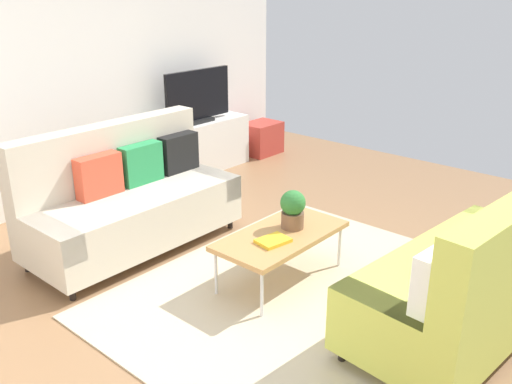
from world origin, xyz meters
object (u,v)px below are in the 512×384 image
Objects in this scene: table_book_0 at (273,241)px; bottle_0 at (173,120)px; tv at (198,97)px; storage_trunk at (262,138)px; tv_console at (199,146)px; coffee_table at (281,236)px; couch_green at (475,277)px; bottle_1 at (180,117)px; vase_0 at (158,125)px; couch_beige at (130,199)px; bottle_2 at (187,119)px; potted_plant at (293,209)px.

table_book_0 is 1.15× the size of bottle_0.
tv is 1.92× the size of storage_trunk.
tv reaches higher than tv_console.
couch_green is at bearing -78.82° from coffee_table.
table_book_0 is at bearing -117.60° from bottle_1.
couch_green reaches higher than storage_trunk.
vase_0 is at bearing 173.12° from tv.
coffee_table is at bearing -109.40° from vase_0.
couch_beige is at bearing -161.42° from storage_trunk.
bottle_1 reaches higher than table_book_0.
tv_console is at bearing -4.93° from vase_0.
bottle_1 is at bearing 177.59° from storage_trunk.
potted_plant is at bearing -114.38° from bottle_2.
bottle_0 is at bearing 69.72° from potted_plant.
potted_plant is at bearing -112.27° from bottle_1.
potted_plant is at bearing -135.24° from storage_trunk.
couch_beige is at bearing -147.39° from bottle_2.
tv_console is 2.87m from potted_plant.
tv reaches higher than storage_trunk.
couch_green is 1.97× the size of tv.
tv is at bearing 2.69° from bottle_0.
table_book_0 is 1.02× the size of bottle_1.
bottle_0 is (1.23, 2.54, 0.31)m from table_book_0.
coffee_table is 0.18m from table_book_0.
table_book_0 is at bearing -122.86° from tv.
bottle_1 is at bearing 67.73° from potted_plant.
couch_green is 1.45m from coffee_table.
tv is 2.86m from potted_plant.
bottle_0 reaches higher than tv_console.
vase_0 is at bearing 174.90° from storage_trunk.
tv is 8.01× the size of vase_0.
couch_beige is at bearing 108.29° from couch_green.
bottle_0 is (0.16, -0.09, 0.04)m from vase_0.
couch_beige reaches higher than bottle_1.
coffee_table is at bearing -113.14° from bottle_0.
tv_console is 6.70× the size of bottle_0.
table_book_0 is 2.84m from bottle_0.
couch_beige reaches higher than bottle_0.
couch_green is 3.99m from bottle_0.
table_book_0 reaches higher than coffee_table.
table_book_0 is 2.85m from vase_0.
table_book_0 is at bearing -119.48° from bottle_2.
bottle_1 is (1.16, 2.48, 0.36)m from coffee_table.
coffee_table is 8.81× the size of vase_0.
bottle_2 reaches higher than table_book_0.
tv is at bearing 175.84° from storage_trunk.
potted_plant is (0.53, -1.42, 0.13)m from couch_beige.
tv_console is at bearing 90.00° from tv.
storage_trunk is at bearing -2.61° from bottle_2.
storage_trunk is at bearing 64.09° from couch_green.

